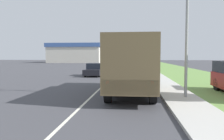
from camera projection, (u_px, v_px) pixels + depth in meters
ground_plane at (121, 68)px, 39.67m from camera, size 180.00×180.00×0.00m
lane_centre_stripe at (121, 68)px, 39.67m from camera, size 0.12×120.00×0.00m
sidewalk_right at (146, 68)px, 39.23m from camera, size 1.80×120.00×0.12m
grass_strip_right at (171, 68)px, 38.80m from camera, size 7.00×120.00×0.02m
military_truck at (131, 64)px, 12.13m from camera, size 2.30×7.81×3.04m
car_nearest_ahead at (95, 70)px, 23.79m from camera, size 1.73×4.38×1.37m
car_second_ahead at (133, 66)px, 35.27m from camera, size 1.92×4.60×1.41m
lamp_post at (182, 17)px, 10.57m from camera, size 1.69×0.24×6.47m
building_distant at (77, 53)px, 76.68m from camera, size 18.19×14.23×6.50m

